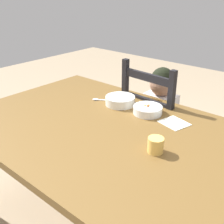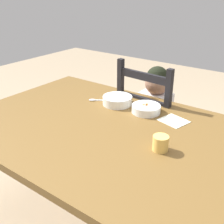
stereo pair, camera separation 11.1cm
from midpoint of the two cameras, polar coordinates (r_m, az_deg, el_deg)
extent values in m
cube|color=brown|center=(1.55, -3.93, -3.51)|extent=(1.58, 1.09, 0.04)
cylinder|color=brown|center=(2.46, -9.45, -2.19)|extent=(0.07, 0.07, 0.70)
cube|color=black|center=(2.17, 7.24, -4.10)|extent=(0.45, 0.45, 0.02)
cube|color=black|center=(2.34, 13.49, -8.28)|extent=(0.04, 0.04, 0.40)
cube|color=black|center=(2.50, 5.79, -5.37)|extent=(0.04, 0.04, 0.40)
cube|color=black|center=(2.06, 8.40, -12.83)|extent=(0.04, 0.04, 0.40)
cube|color=black|center=(2.24, 0.12, -9.11)|extent=(0.04, 0.04, 0.40)
cube|color=black|center=(1.80, 9.37, -0.05)|extent=(0.04, 0.04, 0.56)
cube|color=black|center=(2.01, 0.13, 2.90)|extent=(0.04, 0.04, 0.56)
cube|color=black|center=(1.83, 4.71, 7.21)|extent=(0.36, 0.05, 0.05)
cube|color=black|center=(1.89, 4.54, 2.30)|extent=(0.36, 0.05, 0.05)
cube|color=silver|center=(2.07, 7.08, -0.30)|extent=(0.22, 0.14, 0.32)
sphere|color=#A7785E|center=(1.98, 7.43, 5.92)|extent=(0.17, 0.17, 0.17)
sphere|color=black|center=(1.97, 7.49, 6.97)|extent=(0.16, 0.16, 0.16)
cylinder|color=#3F4C72|center=(2.19, 3.71, -9.85)|extent=(0.07, 0.07, 0.42)
cylinder|color=#3F4C72|center=(2.14, 6.22, -10.81)|extent=(0.07, 0.07, 0.42)
cylinder|color=silver|center=(2.02, 2.58, 1.72)|extent=(0.06, 0.24, 0.13)
cylinder|color=silver|center=(1.90, 9.09, -0.12)|extent=(0.06, 0.24, 0.13)
cylinder|color=white|center=(1.80, -0.65, 2.37)|extent=(0.19, 0.19, 0.05)
cylinder|color=white|center=(1.81, -0.65, 1.67)|extent=(0.09, 0.09, 0.01)
cylinder|color=#47903F|center=(1.80, -0.66, 2.61)|extent=(0.16, 0.16, 0.03)
sphere|color=#4A8B4B|center=(1.80, 0.86, 3.23)|extent=(0.01, 0.01, 0.01)
sphere|color=#4F8940|center=(1.77, -0.86, 2.77)|extent=(0.01, 0.01, 0.01)
sphere|color=#548939|center=(1.75, -0.55, 2.53)|extent=(0.01, 0.01, 0.01)
sphere|color=#418B49|center=(1.75, -0.27, 2.51)|extent=(0.01, 0.01, 0.01)
sphere|color=green|center=(1.79, -0.56, 3.02)|extent=(0.01, 0.01, 0.01)
cylinder|color=white|center=(1.69, 5.10, 0.63)|extent=(0.17, 0.17, 0.05)
cylinder|color=white|center=(1.70, 5.08, 0.00)|extent=(0.08, 0.08, 0.01)
cylinder|color=orange|center=(1.69, 5.11, 0.84)|extent=(0.14, 0.14, 0.03)
cube|color=orange|center=(1.68, 5.14, 1.24)|extent=(0.02, 0.02, 0.01)
cube|color=orange|center=(1.70, 5.27, 1.50)|extent=(0.02, 0.02, 0.01)
cube|color=orange|center=(1.69, 4.56, 1.32)|extent=(0.02, 0.02, 0.01)
cube|color=orange|center=(1.69, 5.12, 1.28)|extent=(0.02, 0.02, 0.01)
cube|color=silver|center=(1.87, -3.68, 2.38)|extent=(0.08, 0.07, 0.00)
ellipsoid|color=silver|center=(1.88, -5.74, 2.46)|extent=(0.05, 0.05, 0.01)
cylinder|color=#F1C25D|center=(1.32, 7.46, -6.35)|extent=(0.07, 0.07, 0.07)
cube|color=white|center=(1.61, 10.52, -1.81)|extent=(0.17, 0.16, 0.00)
camera|label=1|loc=(0.06, 87.99, 0.92)|focal=44.98mm
camera|label=2|loc=(0.06, -92.01, -0.92)|focal=44.98mm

